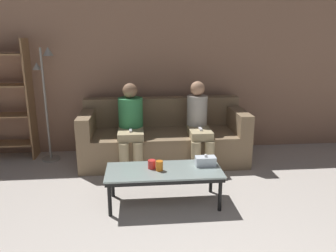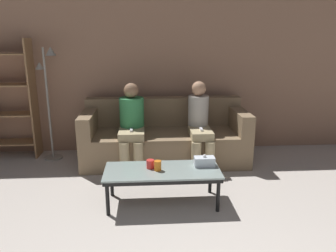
{
  "view_description": "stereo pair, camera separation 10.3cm",
  "coord_description": "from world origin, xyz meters",
  "views": [
    {
      "loc": [
        -0.36,
        -0.87,
        1.76
      ],
      "look_at": [
        0.0,
        2.97,
        0.7
      ],
      "focal_mm": 35.0,
      "sensor_mm": 36.0,
      "label": 1
    },
    {
      "loc": [
        -0.26,
        -0.88,
        1.76
      ],
      "look_at": [
        0.0,
        2.97,
        0.7
      ],
      "focal_mm": 35.0,
      "sensor_mm": 36.0,
      "label": 2
    }
  ],
  "objects": [
    {
      "name": "seated_person_left_end",
      "position": [
        -0.46,
        3.45,
        0.62
      ],
      "size": [
        0.34,
        0.67,
        1.15
      ],
      "color": "tan",
      "rests_on": "ground_plane"
    },
    {
      "name": "coffee_table",
      "position": [
        -0.1,
        2.34,
        0.35
      ],
      "size": [
        1.23,
        0.53,
        0.39
      ],
      "color": "#8C9E99",
      "rests_on": "ground_plane"
    },
    {
      "name": "cup_near_left",
      "position": [
        -0.23,
        2.39,
        0.44
      ],
      "size": [
        0.08,
        0.08,
        0.09
      ],
      "color": "red",
      "rests_on": "coffee_table"
    },
    {
      "name": "cup_near_right",
      "position": [
        -0.15,
        2.33,
        0.45
      ],
      "size": [
        0.08,
        0.08,
        0.11
      ],
      "color": "orange",
      "rests_on": "coffee_table"
    },
    {
      "name": "tissue_box",
      "position": [
        0.36,
        2.42,
        0.44
      ],
      "size": [
        0.22,
        0.12,
        0.13
      ],
      "color": "silver",
      "rests_on": "coffee_table"
    },
    {
      "name": "couch",
      "position": [
        0.0,
        3.66,
        0.32
      ],
      "size": [
        2.32,
        0.92,
        0.87
      ],
      "color": "#897051",
      "rests_on": "ground_plane"
    },
    {
      "name": "wall_back",
      "position": [
        0.0,
        4.19,
        1.3
      ],
      "size": [
        12.0,
        0.06,
        2.6
      ],
      "color": "#9E755B",
      "rests_on": "ground_plane"
    },
    {
      "name": "seated_person_mid_left",
      "position": [
        0.46,
        3.42,
        0.61
      ],
      "size": [
        0.31,
        0.68,
        1.17
      ],
      "color": "tan",
      "rests_on": "ground_plane"
    },
    {
      "name": "standing_lamp",
      "position": [
        -1.64,
        3.82,
        1.0
      ],
      "size": [
        0.31,
        0.26,
        1.62
      ],
      "color": "gray",
      "rests_on": "ground_plane"
    }
  ]
}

